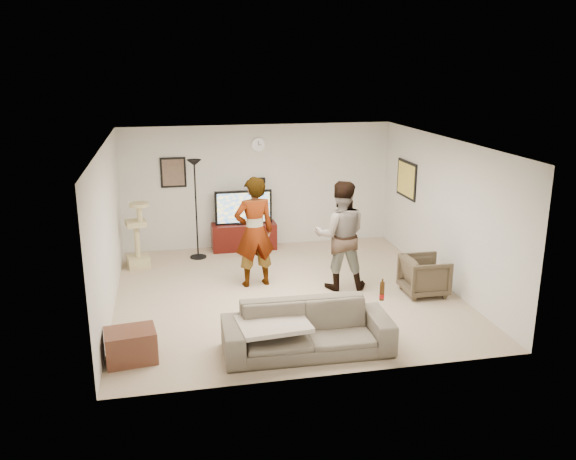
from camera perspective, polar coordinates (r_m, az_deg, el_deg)
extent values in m
cube|color=#C6AF90|center=(9.88, -0.25, -6.11)|extent=(5.50, 5.50, 0.02)
cube|color=white|center=(9.24, -0.27, 8.53)|extent=(5.50, 5.50, 0.02)
cube|color=silver|center=(12.12, -2.86, 4.26)|extent=(5.50, 0.04, 2.50)
cube|color=silver|center=(6.94, 4.30, -4.81)|extent=(5.50, 0.04, 2.50)
cube|color=silver|center=(9.35, -17.01, 0.03)|extent=(0.04, 5.50, 2.50)
cube|color=silver|center=(10.37, 14.81, 1.73)|extent=(0.04, 5.50, 2.50)
cylinder|color=white|center=(11.95, -2.90, 8.22)|extent=(0.26, 0.04, 0.26)
cube|color=black|center=(12.03, -2.83, 4.81)|extent=(0.25, 0.10, 0.10)
cube|color=brown|center=(11.89, -11.02, 5.48)|extent=(0.42, 0.03, 0.52)
cube|color=#ECC94E|center=(11.72, 11.37, 4.81)|extent=(0.03, 0.78, 0.62)
cube|color=#390B08|center=(12.07, -4.27, -0.61)|extent=(1.30, 0.45, 0.54)
cube|color=silver|center=(11.78, -3.58, -2.22)|extent=(0.40, 0.30, 0.07)
cube|color=black|center=(11.91, -4.33, 2.21)|extent=(1.15, 0.08, 0.68)
cube|color=yellow|center=(11.87, -4.30, 2.16)|extent=(1.06, 0.01, 0.60)
cylinder|color=black|center=(11.47, -8.86, 1.95)|extent=(0.32, 0.32, 1.93)
cube|color=tan|center=(11.25, -14.40, -0.47)|extent=(0.47, 0.47, 1.24)
imported|color=#AAADB7|center=(9.93, -3.27, -0.18)|extent=(0.75, 0.55, 1.89)
imported|color=#3D679F|center=(9.85, 5.09, -0.52)|extent=(1.01, 0.85, 1.84)
imported|color=#62594C|center=(7.86, 1.86, -9.53)|extent=(2.24, 0.92, 0.65)
cube|color=beige|center=(7.73, -1.43, -9.07)|extent=(0.96, 0.78, 0.06)
cylinder|color=#402409|center=(7.97, 9.07, -5.86)|extent=(0.06, 0.06, 0.25)
imported|color=#463B2B|center=(9.98, 13.04, -4.30)|extent=(0.72, 0.70, 0.64)
cube|color=#552E20|center=(7.94, -14.94, -10.73)|extent=(0.69, 0.55, 0.42)
sphere|color=#009C94|center=(9.18, -4.04, -7.57)|extent=(0.09, 0.09, 0.09)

